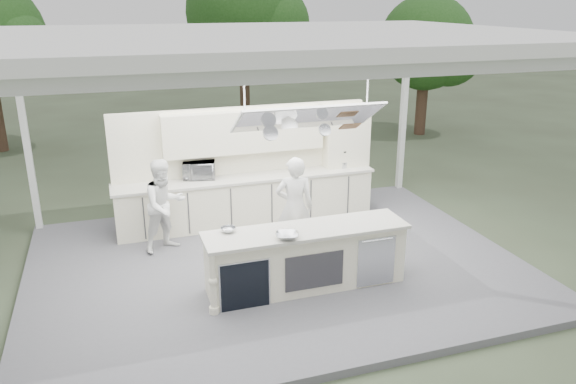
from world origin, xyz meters
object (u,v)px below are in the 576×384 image
object	(u,v)px
back_counter	(247,199)
sous_chef	(165,205)
head_chef	(295,207)
demo_island	(305,258)

from	to	relation	value
back_counter	sous_chef	size ratio (longest dim) A/B	3.10
back_counter	head_chef	xyz separation A→B (m)	(0.40, -1.68, 0.39)
back_counter	sous_chef	bearing A→B (deg)	-155.26
demo_island	sous_chef	distance (m)	2.77
head_chef	sous_chef	size ratio (longest dim) A/B	1.07
head_chef	sous_chef	distance (m)	2.25
sous_chef	head_chef	bearing A→B (deg)	-48.42
back_counter	sous_chef	distance (m)	1.86
head_chef	sous_chef	world-z (taller)	head_chef
back_counter	head_chef	distance (m)	1.77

